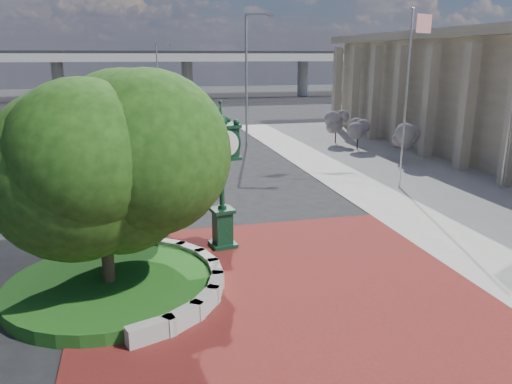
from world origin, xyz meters
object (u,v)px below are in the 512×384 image
at_px(post_clock, 222,170).
at_px(parked_car, 195,118).
at_px(street_lamp_near, 249,70).
at_px(street_lamp_far, 160,76).
at_px(flagpole_a, 406,100).

bearing_deg(post_clock, parked_car, 84.74).
relative_size(post_clock, parked_car, 1.32).
relative_size(parked_car, street_lamp_near, 0.41).
distance_m(post_clock, parked_car, 34.10).
xyz_separation_m(post_clock, parked_car, (3.12, 33.88, -2.24)).
bearing_deg(street_lamp_far, flagpole_a, -71.72).
bearing_deg(street_lamp_far, street_lamp_near, -71.28).
height_order(parked_car, street_lamp_far, street_lamp_far).
xyz_separation_m(parked_car, street_lamp_near, (2.79, -12.79, 5.11)).
relative_size(parked_car, flagpole_a, 0.44).
height_order(street_lamp_near, street_lamp_far, street_lamp_near).
bearing_deg(flagpole_a, street_lamp_far, 108.28).
bearing_deg(flagpole_a, parked_car, 105.29).
bearing_deg(street_lamp_near, flagpole_a, -72.22).
relative_size(post_clock, street_lamp_near, 0.54).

